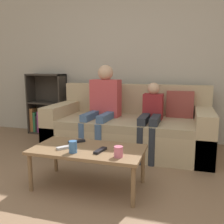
# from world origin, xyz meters

# --- Properties ---
(wall_back) EXTENTS (12.00, 0.06, 2.60)m
(wall_back) POSITION_xyz_m (0.00, 2.62, 1.30)
(wall_back) COLOR #B7B2A8
(wall_back) RESTS_ON ground_plane
(couch) EXTENTS (2.17, 1.00, 0.88)m
(couch) POSITION_xyz_m (0.12, 2.01, 0.29)
(couch) COLOR tan
(couch) RESTS_ON ground_plane
(bookshelf) EXTENTS (0.63, 0.28, 1.02)m
(bookshelf) POSITION_xyz_m (-1.44, 2.47, 0.38)
(bookshelf) COLOR #332D28
(bookshelf) RESTS_ON ground_plane
(coffee_table) EXTENTS (1.04, 0.54, 0.38)m
(coffee_table) POSITION_xyz_m (0.00, 0.79, 0.35)
(coffee_table) COLOR brown
(coffee_table) RESTS_ON ground_plane
(person_adult) EXTENTS (0.42, 0.69, 1.16)m
(person_adult) POSITION_xyz_m (-0.23, 1.91, 0.68)
(person_adult) COLOR #476693
(person_adult) RESTS_ON ground_plane
(person_child) EXTENTS (0.25, 0.67, 0.93)m
(person_child) POSITION_xyz_m (0.44, 1.85, 0.54)
(person_child) COLOR #282D38
(person_child) RESTS_ON ground_plane
(cup_near) EXTENTS (0.08, 0.08, 0.09)m
(cup_near) POSITION_xyz_m (0.34, 0.64, 0.43)
(cup_near) COLOR pink
(cup_near) RESTS_ON coffee_table
(cup_far) EXTENTS (0.07, 0.07, 0.11)m
(cup_far) POSITION_xyz_m (-0.08, 0.63, 0.44)
(cup_far) COLOR #3D70B2
(cup_far) RESTS_ON coffee_table
(tv_remote_0) EXTENTS (0.14, 0.16, 0.02)m
(tv_remote_0) POSITION_xyz_m (-0.20, 0.72, 0.39)
(tv_remote_0) COLOR #B7B7BC
(tv_remote_0) RESTS_ON coffee_table
(tv_remote_1) EXTENTS (0.16, 0.15, 0.02)m
(tv_remote_1) POSITION_xyz_m (-0.18, 0.92, 0.39)
(tv_remote_1) COLOR black
(tv_remote_1) RESTS_ON coffee_table
(tv_remote_2) EXTENTS (0.08, 0.18, 0.02)m
(tv_remote_2) POSITION_xyz_m (0.14, 0.73, 0.39)
(tv_remote_2) COLOR black
(tv_remote_2) RESTS_ON coffee_table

